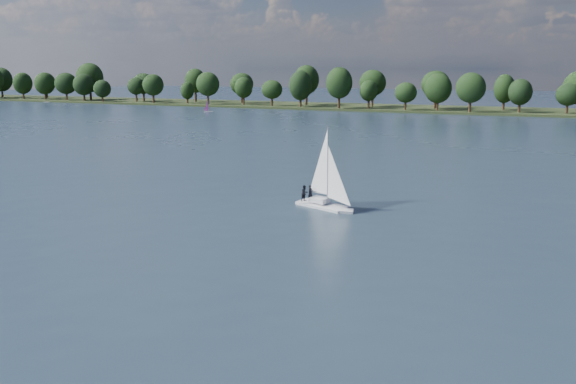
# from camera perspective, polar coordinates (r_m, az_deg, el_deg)

# --- Properties ---
(ground) EXTENTS (700.00, 700.00, 0.00)m
(ground) POSITION_cam_1_polar(r_m,az_deg,el_deg) (125.11, 14.79, 3.77)
(ground) COLOR #233342
(ground) RESTS_ON ground
(far_shore) EXTENTS (660.00, 40.00, 1.50)m
(far_shore) POSITION_cam_1_polar(r_m,az_deg,el_deg) (235.63, 20.16, 6.65)
(far_shore) COLOR black
(far_shore) RESTS_ON ground
(sailboat) EXTENTS (7.19, 4.32, 9.16)m
(sailboat) POSITION_cam_1_polar(r_m,az_deg,el_deg) (68.69, 3.08, 0.67)
(sailboat) COLOR silver
(sailboat) RESTS_ON ground
(dinghy_pink) EXTENTS (2.94, 2.70, 4.60)m
(dinghy_pink) POSITION_cam_1_polar(r_m,az_deg,el_deg) (225.21, -7.09, 7.34)
(dinghy_pink) COLOR silver
(dinghy_pink) RESTS_ON ground
(pontoon) EXTENTS (4.23, 2.50, 0.50)m
(pontoon) POSITION_cam_1_polar(r_m,az_deg,el_deg) (310.40, -20.52, 7.49)
(pontoon) COLOR #515355
(pontoon) RESTS_ON ground
(treeline) EXTENTS (562.60, 73.42, 18.74)m
(treeline) POSITION_cam_1_polar(r_m,az_deg,el_deg) (233.25, 16.87, 8.81)
(treeline) COLOR black
(treeline) RESTS_ON ground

